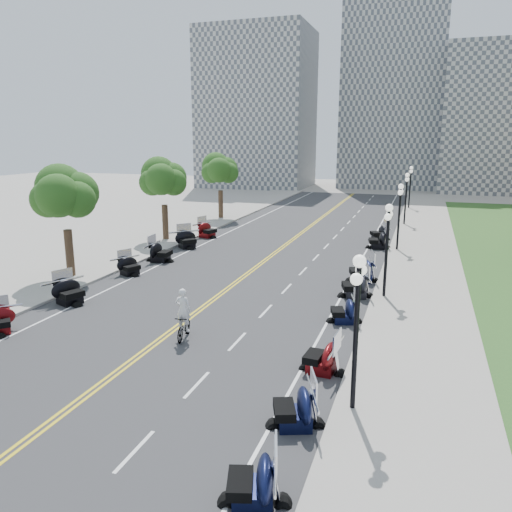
% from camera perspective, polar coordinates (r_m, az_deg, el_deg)
% --- Properties ---
extents(ground, '(160.00, 160.00, 0.00)m').
position_cam_1_polar(ground, '(26.07, -5.64, -5.55)').
color(ground, gray).
extents(road, '(16.00, 90.00, 0.01)m').
position_cam_1_polar(road, '(35.04, 1.05, -0.51)').
color(road, '#333335').
rests_on(road, ground).
extents(centerline_yellow_a, '(0.12, 90.00, 0.00)m').
position_cam_1_polar(centerline_yellow_a, '(35.08, 0.87, -0.48)').
color(centerline_yellow_a, yellow).
rests_on(centerline_yellow_a, road).
extents(centerline_yellow_b, '(0.12, 90.00, 0.00)m').
position_cam_1_polar(centerline_yellow_b, '(35.01, 1.24, -0.51)').
color(centerline_yellow_b, yellow).
rests_on(centerline_yellow_b, road).
extents(edge_line_north, '(0.12, 90.00, 0.00)m').
position_cam_1_polar(edge_line_north, '(33.73, 11.48, -1.32)').
color(edge_line_north, white).
rests_on(edge_line_north, road).
extents(edge_line_south, '(0.12, 90.00, 0.00)m').
position_cam_1_polar(edge_line_south, '(37.42, -8.33, 0.26)').
color(edge_line_south, white).
rests_on(edge_line_south, road).
extents(lane_dash_3, '(0.12, 2.00, 0.00)m').
position_cam_1_polar(lane_dash_3, '(15.16, -13.69, -20.83)').
color(lane_dash_3, white).
rests_on(lane_dash_3, road).
extents(lane_dash_4, '(0.12, 2.00, 0.00)m').
position_cam_1_polar(lane_dash_4, '(18.14, -6.78, -14.39)').
color(lane_dash_4, white).
rests_on(lane_dash_4, road).
extents(lane_dash_5, '(0.12, 2.00, 0.00)m').
position_cam_1_polar(lane_dash_5, '(21.46, -2.16, -9.73)').
color(lane_dash_5, white).
rests_on(lane_dash_5, road).
extents(lane_dash_6, '(0.12, 2.00, 0.00)m').
position_cam_1_polar(lane_dash_6, '(24.98, 1.11, -6.31)').
color(lane_dash_6, white).
rests_on(lane_dash_6, road).
extents(lane_dash_7, '(0.12, 2.00, 0.00)m').
position_cam_1_polar(lane_dash_7, '(28.62, 3.53, -3.73)').
color(lane_dash_7, white).
rests_on(lane_dash_7, road).
extents(lane_dash_8, '(0.12, 2.00, 0.00)m').
position_cam_1_polar(lane_dash_8, '(32.35, 5.39, -1.74)').
color(lane_dash_8, white).
rests_on(lane_dash_8, road).
extents(lane_dash_9, '(0.12, 2.00, 0.00)m').
position_cam_1_polar(lane_dash_9, '(36.14, 6.86, -0.16)').
color(lane_dash_9, white).
rests_on(lane_dash_9, road).
extents(lane_dash_10, '(0.12, 2.00, 0.00)m').
position_cam_1_polar(lane_dash_10, '(39.97, 8.04, 1.12)').
color(lane_dash_10, white).
rests_on(lane_dash_10, road).
extents(lane_dash_11, '(0.12, 2.00, 0.00)m').
position_cam_1_polar(lane_dash_11, '(43.83, 9.02, 2.17)').
color(lane_dash_11, white).
rests_on(lane_dash_11, road).
extents(lane_dash_12, '(0.12, 2.00, 0.00)m').
position_cam_1_polar(lane_dash_12, '(47.71, 9.85, 3.06)').
color(lane_dash_12, white).
rests_on(lane_dash_12, road).
extents(lane_dash_13, '(0.12, 2.00, 0.00)m').
position_cam_1_polar(lane_dash_13, '(51.61, 10.55, 3.81)').
color(lane_dash_13, white).
rests_on(lane_dash_13, road).
extents(lane_dash_14, '(0.12, 2.00, 0.00)m').
position_cam_1_polar(lane_dash_14, '(55.53, 11.15, 4.45)').
color(lane_dash_14, white).
rests_on(lane_dash_14, road).
extents(lane_dash_15, '(0.12, 2.00, 0.00)m').
position_cam_1_polar(lane_dash_15, '(59.45, 11.67, 5.01)').
color(lane_dash_15, white).
rests_on(lane_dash_15, road).
extents(lane_dash_16, '(0.12, 2.00, 0.00)m').
position_cam_1_polar(lane_dash_16, '(63.39, 12.13, 5.50)').
color(lane_dash_16, white).
rests_on(lane_dash_16, road).
extents(lane_dash_17, '(0.12, 2.00, 0.00)m').
position_cam_1_polar(lane_dash_17, '(67.33, 12.54, 5.93)').
color(lane_dash_17, white).
rests_on(lane_dash_17, road).
extents(lane_dash_18, '(0.12, 2.00, 0.00)m').
position_cam_1_polar(lane_dash_18, '(71.28, 12.90, 6.31)').
color(lane_dash_18, white).
rests_on(lane_dash_18, road).
extents(lane_dash_19, '(0.12, 2.00, 0.00)m').
position_cam_1_polar(lane_dash_19, '(75.23, 13.22, 6.65)').
color(lane_dash_19, white).
rests_on(lane_dash_19, road).
extents(sidewalk_north, '(5.00, 90.00, 0.15)m').
position_cam_1_polar(sidewalk_north, '(33.49, 18.45, -1.75)').
color(sidewalk_north, '#9E9991').
rests_on(sidewalk_north, ground).
extents(sidewalk_south, '(5.00, 90.00, 0.15)m').
position_cam_1_polar(sidewalk_south, '(39.40, -13.66, 0.78)').
color(sidewalk_south, '#9E9991').
rests_on(sidewalk_south, ground).
extents(distant_block_a, '(18.00, 14.00, 26.00)m').
position_cam_1_polar(distant_block_a, '(89.14, 0.13, 16.37)').
color(distant_block_a, gray).
rests_on(distant_block_a, ground).
extents(distant_block_b, '(16.00, 12.00, 30.00)m').
position_cam_1_polar(distant_block_b, '(90.88, 15.33, 17.12)').
color(distant_block_b, gray).
rests_on(distant_block_b, ground).
extents(distant_block_c, '(20.00, 14.00, 22.00)m').
position_cam_1_polar(distant_block_c, '(88.25, 27.10, 13.68)').
color(distant_block_c, gray).
rests_on(distant_block_c, ground).
extents(street_lamp_1, '(0.50, 1.20, 4.90)m').
position_cam_1_polar(street_lamp_1, '(15.66, 11.34, -8.79)').
color(street_lamp_1, black).
rests_on(street_lamp_1, sidewalk_north).
extents(street_lamp_2, '(0.50, 1.20, 4.90)m').
position_cam_1_polar(street_lamp_2, '(27.12, 14.69, 0.53)').
color(street_lamp_2, black).
rests_on(street_lamp_2, sidewalk_north).
extents(street_lamp_3, '(0.50, 1.20, 4.90)m').
position_cam_1_polar(street_lamp_3, '(38.90, 16.02, 4.27)').
color(street_lamp_3, black).
rests_on(street_lamp_3, sidewalk_north).
extents(street_lamp_4, '(0.50, 1.20, 4.90)m').
position_cam_1_polar(street_lamp_4, '(50.79, 16.74, 6.26)').
color(street_lamp_4, black).
rests_on(street_lamp_4, sidewalk_north).
extents(street_lamp_5, '(0.50, 1.20, 4.90)m').
position_cam_1_polar(street_lamp_5, '(62.72, 17.19, 7.50)').
color(street_lamp_5, black).
rests_on(street_lamp_5, sidewalk_north).
extents(tree_2, '(4.80, 4.80, 9.20)m').
position_cam_1_polar(tree_2, '(31.94, -21.00, 5.90)').
color(tree_2, '#235619').
rests_on(tree_2, sidewalk_south).
extents(tree_3, '(4.80, 4.80, 9.20)m').
position_cam_1_polar(tree_3, '(41.84, -10.51, 8.15)').
color(tree_3, '#235619').
rests_on(tree_3, sidewalk_south).
extents(tree_4, '(4.80, 4.80, 9.20)m').
position_cam_1_polar(tree_4, '(52.62, -4.11, 9.38)').
color(tree_4, '#235619').
rests_on(tree_4, sidewalk_south).
extents(motorcycle_n_2, '(2.35, 2.35, 1.32)m').
position_cam_1_polar(motorcycle_n_2, '(12.79, -0.37, -24.11)').
color(motorcycle_n_2, black).
rests_on(motorcycle_n_2, road).
extents(motorcycle_n_3, '(2.50, 2.50, 1.35)m').
position_cam_1_polar(motorcycle_n_3, '(15.52, 4.44, -16.68)').
color(motorcycle_n_3, black).
rests_on(motorcycle_n_3, road).
extents(motorcycle_n_4, '(2.06, 2.06, 1.34)m').
position_cam_1_polar(motorcycle_n_4, '(18.80, 7.54, -11.14)').
color(motorcycle_n_4, '#590A0C').
rests_on(motorcycle_n_4, road).
extents(motorcycle_n_5, '(2.25, 2.25, 1.27)m').
position_cam_1_polar(motorcycle_n_5, '(23.72, 10.02, -6.02)').
color(motorcycle_n_5, black).
rests_on(motorcycle_n_5, road).
extents(motorcycle_n_6, '(2.66, 2.66, 1.49)m').
position_cam_1_polar(motorcycle_n_6, '(27.45, 11.30, -3.14)').
color(motorcycle_n_6, black).
rests_on(motorcycle_n_6, road).
extents(motorcycle_n_7, '(2.67, 2.67, 1.51)m').
position_cam_1_polar(motorcycle_n_7, '(30.41, 12.01, -1.51)').
color(motorcycle_n_7, black).
rests_on(motorcycle_n_7, road).
extents(motorcycle_n_9, '(2.49, 2.49, 1.49)m').
position_cam_1_polar(motorcycle_n_9, '(39.78, 13.78, 1.88)').
color(motorcycle_n_9, black).
rests_on(motorcycle_n_9, road).
extents(motorcycle_n_10, '(2.65, 2.65, 1.39)m').
position_cam_1_polar(motorcycle_n_10, '(43.13, 13.90, 2.69)').
color(motorcycle_n_10, black).
rests_on(motorcycle_n_10, road).
extents(motorcycle_s_5, '(2.66, 2.66, 1.42)m').
position_cam_1_polar(motorcycle_s_5, '(27.62, -20.58, -3.72)').
color(motorcycle_s_5, black).
rests_on(motorcycle_s_5, road).
extents(motorcycle_s_6, '(2.42, 2.42, 1.26)m').
position_cam_1_polar(motorcycle_s_6, '(32.27, -14.28, -1.01)').
color(motorcycle_s_6, black).
rests_on(motorcycle_s_6, road).
extents(motorcycle_s_7, '(2.27, 2.27, 1.50)m').
position_cam_1_polar(motorcycle_s_7, '(35.18, -10.88, 0.55)').
color(motorcycle_s_7, black).
rests_on(motorcycle_s_7, road).
extents(motorcycle_s_8, '(3.03, 3.03, 1.50)m').
position_cam_1_polar(motorcycle_s_8, '(39.20, -7.91, 1.98)').
color(motorcycle_s_8, black).
rests_on(motorcycle_s_8, road).
extents(motorcycle_s_9, '(2.60, 2.60, 1.45)m').
position_cam_1_polar(motorcycle_s_9, '(43.19, -5.61, 3.07)').
color(motorcycle_s_9, '#590A0C').
rests_on(motorcycle_s_9, road).
extents(bicycle, '(0.83, 1.88, 1.09)m').
position_cam_1_polar(bicycle, '(21.80, -8.26, -7.97)').
color(bicycle, '#A51414').
rests_on(bicycle, road).
extents(cyclist_rider, '(0.69, 0.45, 1.90)m').
position_cam_1_polar(cyclist_rider, '(21.30, -8.40, -4.22)').
color(cyclist_rider, white).
rests_on(cyclist_rider, bicycle).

